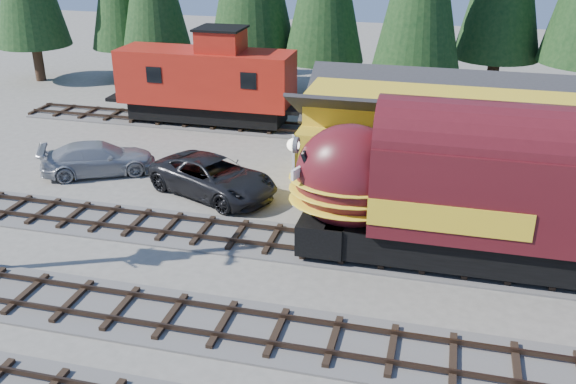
% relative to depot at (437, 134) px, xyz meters
% --- Properties ---
extents(ground, '(120.00, 120.00, 0.00)m').
position_rel_depot_xyz_m(ground, '(0.00, -10.50, -2.96)').
color(ground, '#6B665B').
rests_on(ground, ground).
extents(track_spur, '(32.00, 3.20, 0.33)m').
position_rel_depot_xyz_m(track_spur, '(-10.00, 7.50, -2.90)').
color(track_spur, '#4C4947').
rests_on(track_spur, ground).
extents(depot, '(12.80, 7.00, 5.30)m').
position_rel_depot_xyz_m(depot, '(0.00, 0.00, 0.00)').
color(depot, yellow).
rests_on(depot, ground).
extents(locomotive, '(17.80, 3.54, 4.84)m').
position_rel_depot_xyz_m(locomotive, '(3.31, -6.50, -0.17)').
color(locomotive, black).
rests_on(locomotive, ground).
extents(caboose, '(10.69, 3.10, 5.56)m').
position_rel_depot_xyz_m(caboose, '(-14.02, 7.50, -0.23)').
color(caboose, black).
rests_on(caboose, ground).
extents(pickup_truck_a, '(7.06, 5.28, 1.78)m').
position_rel_depot_xyz_m(pickup_truck_a, '(-9.93, -2.64, -2.07)').
color(pickup_truck_a, black).
rests_on(pickup_truck_a, ground).
extents(pickup_truck_b, '(6.01, 4.67, 1.63)m').
position_rel_depot_xyz_m(pickup_truck_b, '(-16.50, -1.59, -2.15)').
color(pickup_truck_b, '#96999D').
rests_on(pickup_truck_b, ground).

